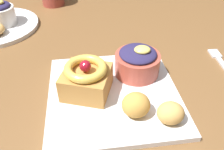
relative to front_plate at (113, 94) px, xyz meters
name	(u,v)px	position (x,y,z in m)	size (l,w,h in m)	color
dining_table	(94,74)	(-0.03, 0.18, -0.09)	(1.39, 1.11, 0.73)	brown
front_plate	(113,94)	(0.00, 0.00, 0.00)	(0.26, 0.26, 0.01)	white
cake_slice	(86,79)	(-0.05, 0.01, 0.04)	(0.11, 0.11, 0.08)	#B77F3D
berry_ramekin	(137,62)	(0.06, 0.06, 0.04)	(0.10, 0.10, 0.07)	#B24C3D
fritter_front	(136,105)	(0.03, -0.06, 0.03)	(0.05, 0.05, 0.05)	gold
fritter_middle	(171,113)	(0.09, -0.09, 0.03)	(0.05, 0.04, 0.04)	tan
back_ramekin	(0,13)	(-0.29, 0.35, 0.04)	(0.09, 0.09, 0.08)	white
fork	(220,61)	(0.28, 0.08, 0.00)	(0.03, 0.13, 0.00)	silver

